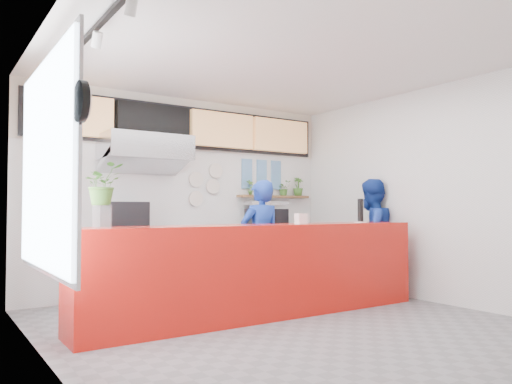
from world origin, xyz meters
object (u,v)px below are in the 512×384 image
staff_center (260,242)px  pepper_mill (360,210)px  service_counter (263,271)px  panini_oven (125,219)px  espresso_machine (266,221)px  staff_right (371,236)px

staff_center → pepper_mill: size_ratio=5.39×
service_counter → panini_oven: 2.18m
espresso_machine → staff_center: 1.49m
staff_center → espresso_machine: bearing=-127.8°
service_counter → staff_right: 2.39m
panini_oven → espresso_machine: size_ratio=0.89×
staff_right → pepper_mill: 0.95m
pepper_mill → espresso_machine: bearing=99.5°
service_counter → panini_oven: panini_oven is taller
service_counter → pepper_mill: size_ratio=14.46×
panini_oven → espresso_machine: panini_oven is taller
staff_center → staff_right: (1.92, -0.18, 0.04)m
panini_oven → staff_center: bearing=-34.9°
panini_oven → staff_right: (3.40, -1.34, -0.27)m
staff_center → staff_right: size_ratio=0.96×
service_counter → espresso_machine: bearing=54.2°
service_counter → pepper_mill: bearing=-0.9°
service_counter → panini_oven: size_ratio=8.38×
espresso_machine → staff_center: (-0.90, -1.16, -0.26)m
staff_center → panini_oven: bearing=-38.0°
panini_oven → pepper_mill: bearing=-31.1°
panini_oven → staff_right: bearing=-18.3°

